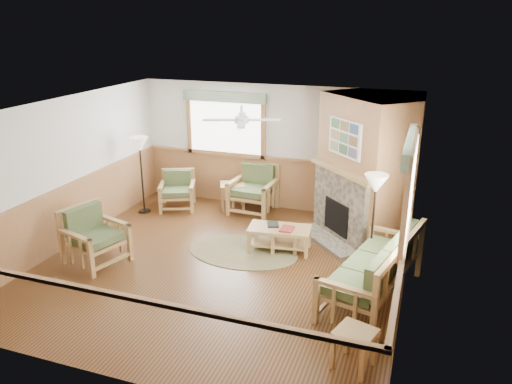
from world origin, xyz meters
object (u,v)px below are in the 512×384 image
(coffee_table, at_px, (280,239))
(floor_lamp_left, at_px, (142,175))
(sofa, at_px, (373,268))
(floor_lamp_right, at_px, (373,223))
(armchair_left, at_px, (95,236))
(end_table_sofa, at_px, (354,349))
(footstool, at_px, (284,240))
(end_table_chairs, at_px, (233,196))
(armchair_back_right, at_px, (253,190))
(armchair_back_left, at_px, (177,191))

(coffee_table, relative_size, floor_lamp_left, 0.67)
(sofa, relative_size, floor_lamp_right, 1.31)
(sofa, xyz_separation_m, armchair_left, (-4.61, -0.40, -0.02))
(end_table_sofa, height_order, footstool, end_table_sofa)
(end_table_chairs, xyz_separation_m, floor_lamp_right, (3.21, -1.83, 0.55))
(coffee_table, bearing_deg, armchair_back_right, 116.54)
(end_table_chairs, bearing_deg, floor_lamp_right, -29.73)
(end_table_chairs, xyz_separation_m, footstool, (1.64, -1.61, -0.09))
(armchair_back_left, xyz_separation_m, floor_lamp_left, (-0.59, -0.43, 0.43))
(coffee_table, xyz_separation_m, floor_lamp_right, (1.64, -0.20, 0.62))
(end_table_chairs, bearing_deg, sofa, -39.25)
(end_table_chairs, distance_m, footstool, 2.30)
(armchair_back_right, distance_m, end_table_chairs, 0.52)
(armchair_back_right, height_order, coffee_table, armchair_back_right)
(sofa, relative_size, armchair_back_left, 2.67)
(end_table_sofa, xyz_separation_m, floor_lamp_left, (-5.10, 3.62, 0.58))
(end_table_chairs, bearing_deg, end_table_sofa, -52.82)
(floor_lamp_left, height_order, floor_lamp_right, floor_lamp_right)
(armchair_back_right, relative_size, footstool, 2.12)
(end_table_chairs, bearing_deg, coffee_table, -46.16)
(end_table_chairs, relative_size, floor_lamp_right, 0.35)
(sofa, bearing_deg, armchair_back_right, -120.26)
(armchair_back_right, height_order, floor_lamp_right, floor_lamp_right)
(coffee_table, distance_m, floor_lamp_left, 3.48)
(armchair_back_left, distance_m, coffee_table, 3.02)
(floor_lamp_left, bearing_deg, end_table_sofa, -35.34)
(end_table_sofa, relative_size, floor_lamp_left, 0.30)
(floor_lamp_left, relative_size, floor_lamp_right, 1.00)
(armchair_left, height_order, floor_lamp_right, floor_lamp_right)
(armchair_back_right, relative_size, floor_lamp_left, 0.60)
(coffee_table, height_order, end_table_sofa, end_table_sofa)
(armchair_left, bearing_deg, armchair_back_right, -12.23)
(end_table_sofa, relative_size, floor_lamp_right, 0.30)
(armchair_back_left, bearing_deg, end_table_sofa, -63.77)
(armchair_back_right, bearing_deg, armchair_left, -116.03)
(sofa, bearing_deg, end_table_chairs, -115.86)
(floor_lamp_right, bearing_deg, sofa, -81.41)
(footstool, height_order, floor_lamp_left, floor_lamp_left)
(armchair_left, height_order, end_table_sofa, armchair_left)
(floor_lamp_right, bearing_deg, floor_lamp_left, 168.16)
(footstool, bearing_deg, armchair_back_left, 156.08)
(armchair_back_left, relative_size, end_table_chairs, 1.40)
(armchair_back_left, xyz_separation_m, end_table_sofa, (4.51, -4.05, -0.16))
(armchair_back_right, height_order, end_table_sofa, armchair_back_right)
(sofa, xyz_separation_m, footstool, (-1.70, 1.12, -0.30))
(armchair_left, distance_m, footstool, 3.29)
(sofa, relative_size, end_table_chairs, 3.73)
(sofa, xyz_separation_m, floor_lamp_left, (-5.10, 1.94, 0.33))
(armchair_left, xyz_separation_m, footstool, (2.91, 1.52, -0.28))
(end_table_chairs, height_order, floor_lamp_right, floor_lamp_right)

